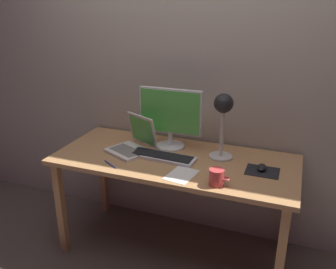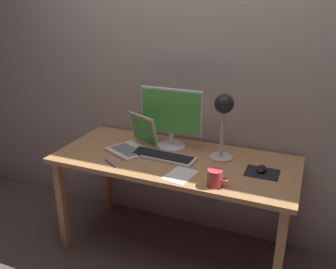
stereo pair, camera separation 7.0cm
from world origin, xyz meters
The scene contains 12 objects.
ground_plane centered at (0.00, 0.00, 0.00)m, with size 4.80×4.80×0.00m, color brown.
back_wall centered at (0.00, 0.40, 1.30)m, with size 4.80×0.06×2.60m, color #B2A893.
desk centered at (0.00, 0.00, 0.66)m, with size 1.60×0.70×0.74m.
monitor centered at (-0.09, 0.16, 0.97)m, with size 0.45×0.20×0.42m.
keyboard_main centered at (-0.07, -0.03, 0.75)m, with size 0.45×0.16×0.03m.
laptop centered at (-0.30, 0.03, 0.81)m, with size 0.35×0.36×0.24m.
desk_lamp centered at (0.29, 0.11, 1.05)m, with size 0.15×0.15×0.44m.
mousepad centered at (0.57, 0.00, 0.74)m, with size 0.20×0.16×0.00m, color black.
mouse centered at (0.56, 0.02, 0.76)m, with size 0.06×0.10×0.03m, color black.
coffee_mug centered at (0.35, -0.26, 0.79)m, with size 0.12×0.09×0.10m.
paper_sheet_near_mouse centered at (0.12, -0.22, 0.74)m, with size 0.15×0.21×0.00m, color white.
pen centered at (-0.35, -0.25, 0.74)m, with size 0.01×0.01×0.14m, color #2633A5.
Camera 1 is at (0.72, -2.03, 1.73)m, focal length 38.00 mm.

